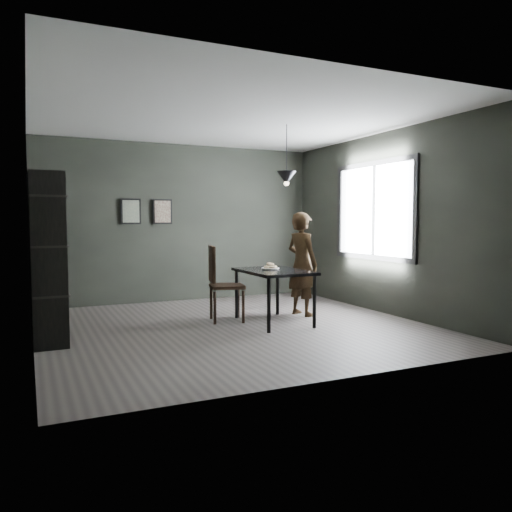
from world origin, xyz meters
name	(u,v)px	position (x,y,z in m)	size (l,w,h in m)	color
ground	(234,326)	(0.00, 0.00, 0.00)	(5.00, 5.00, 0.00)	#373330
back_wall	(181,223)	(0.00, 2.50, 1.40)	(5.00, 0.10, 2.80)	black
ceiling	(234,118)	(0.00, 0.00, 2.80)	(5.00, 5.00, 0.02)	silver
window_assembly	(374,211)	(2.47, 0.20, 1.60)	(0.04, 1.96, 1.56)	white
cafe_table	(274,275)	(0.60, 0.00, 0.67)	(0.80, 1.20, 0.75)	black
white_plate	(270,269)	(0.60, 0.11, 0.76)	(0.23, 0.23, 0.01)	white
donut_pile	(270,266)	(0.60, 0.11, 0.79)	(0.21, 0.21, 0.09)	#F8E6C1
woman	(302,264)	(1.26, 0.34, 0.79)	(0.57, 0.38, 1.57)	black
wood_chair	(220,278)	(-0.04, 0.42, 0.62)	(0.56, 0.56, 1.08)	black
shelf_unit	(48,259)	(-2.32, 0.00, 0.99)	(0.38, 0.66, 1.99)	black
pendant_lamp	(286,178)	(0.85, 0.10, 2.05)	(0.28, 0.28, 0.86)	black
framed_print_left	(131,211)	(-0.90, 2.47, 1.60)	(0.34, 0.04, 0.44)	black
framed_print_right	(163,212)	(-0.35, 2.47, 1.60)	(0.34, 0.04, 0.44)	black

